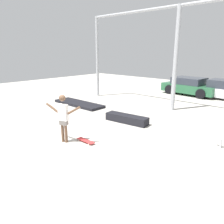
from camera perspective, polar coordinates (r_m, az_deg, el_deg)
The scene contains 7 objects.
ground_plane at distance 8.36m, azimuth -3.87°, elevation -7.24°, with size 36.00×36.00×0.00m, color #B2ADA3.
skateboarder at distance 8.01m, azimuth -12.61°, elevation -0.90°, with size 1.37×0.56×1.77m.
skateboard at distance 8.16m, azimuth -6.90°, elevation -7.43°, with size 0.80×0.25×0.08m.
grind_box at distance 10.26m, azimuth 3.86°, elevation -1.77°, with size 2.09×0.53×0.36m, color black.
manual_pad at distance 13.75m, azimuth -8.66°, elevation 2.18°, with size 3.57×1.11×0.15m, color black.
canopy_support_left at distance 14.16m, azimuth 4.98°, elevation 16.52°, with size 6.24×0.20×5.54m.
parked_car_green at distance 17.79m, azimuth 19.68°, elevation 6.35°, with size 4.22×2.23×1.30m.
Camera 1 is at (5.58, -5.30, 3.26)m, focal length 35.00 mm.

